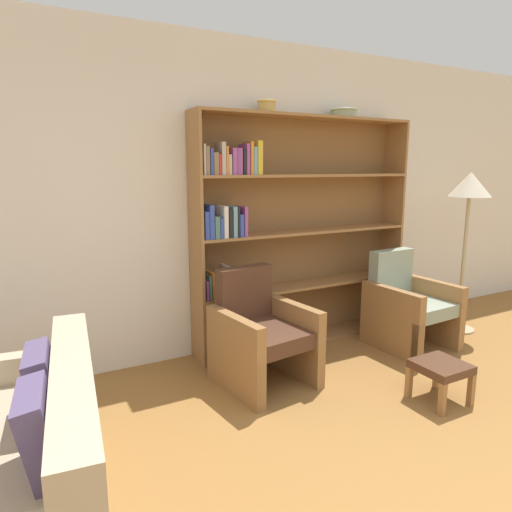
{
  "coord_description": "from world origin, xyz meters",
  "views": [
    {
      "loc": [
        -1.85,
        -0.92,
        1.66
      ],
      "look_at": [
        -0.13,
        2.28,
        0.95
      ],
      "focal_mm": 32.0,
      "sensor_mm": 36.0,
      "label": 1
    }
  ],
  "objects_px": {
    "bookshelf": "(287,235)",
    "bowl_stoneware": "(267,106)",
    "floor_lamp": "(469,194)",
    "footstool": "(441,370)",
    "armchair_leather": "(261,334)",
    "armchair_cushioned": "(408,305)",
    "bowl_terracotta": "(344,113)"
  },
  "relations": [
    {
      "from": "bookshelf",
      "to": "bowl_stoneware",
      "type": "height_order",
      "value": "bowl_stoneware"
    },
    {
      "from": "floor_lamp",
      "to": "footstool",
      "type": "relative_size",
      "value": 4.81
    },
    {
      "from": "armchair_leather",
      "to": "footstool",
      "type": "relative_size",
      "value": 2.62
    },
    {
      "from": "armchair_cushioned",
      "to": "floor_lamp",
      "type": "distance_m",
      "value": 1.28
    },
    {
      "from": "bowl_stoneware",
      "to": "bowl_terracotta",
      "type": "relative_size",
      "value": 0.67
    },
    {
      "from": "armchair_leather",
      "to": "floor_lamp",
      "type": "xyz_separation_m",
      "value": [
        2.36,
        0.03,
        1.01
      ]
    },
    {
      "from": "bookshelf",
      "to": "floor_lamp",
      "type": "xyz_separation_m",
      "value": [
        1.76,
        -0.56,
        0.35
      ]
    },
    {
      "from": "bookshelf",
      "to": "floor_lamp",
      "type": "distance_m",
      "value": 1.88
    },
    {
      "from": "bowl_terracotta",
      "to": "armchair_cushioned",
      "type": "xyz_separation_m",
      "value": [
        0.38,
        -0.57,
        -1.77
      ]
    },
    {
      "from": "bookshelf",
      "to": "armchair_cushioned",
      "type": "height_order",
      "value": "bookshelf"
    },
    {
      "from": "bowl_stoneware",
      "to": "armchair_leather",
      "type": "height_order",
      "value": "bowl_stoneware"
    },
    {
      "from": "armchair_cushioned",
      "to": "floor_lamp",
      "type": "height_order",
      "value": "floor_lamp"
    },
    {
      "from": "floor_lamp",
      "to": "bowl_terracotta",
      "type": "bearing_deg",
      "value": 155.3
    },
    {
      "from": "bowl_terracotta",
      "to": "armchair_cushioned",
      "type": "distance_m",
      "value": 1.9
    },
    {
      "from": "bookshelf",
      "to": "footstool",
      "type": "relative_size",
      "value": 6.58
    },
    {
      "from": "floor_lamp",
      "to": "footstool",
      "type": "height_order",
      "value": "floor_lamp"
    },
    {
      "from": "bookshelf",
      "to": "armchair_leather",
      "type": "distance_m",
      "value": 1.07
    },
    {
      "from": "bowl_stoneware",
      "to": "armchair_cushioned",
      "type": "distance_m",
      "value": 2.23
    },
    {
      "from": "bowl_stoneware",
      "to": "armchair_cushioned",
      "type": "height_order",
      "value": "bowl_stoneware"
    },
    {
      "from": "bookshelf",
      "to": "footstool",
      "type": "distance_m",
      "value": 1.74
    },
    {
      "from": "bowl_terracotta",
      "to": "floor_lamp",
      "type": "bearing_deg",
      "value": -24.7
    },
    {
      "from": "bowl_terracotta",
      "to": "footstool",
      "type": "bearing_deg",
      "value": -98.76
    },
    {
      "from": "bookshelf",
      "to": "armchair_cushioned",
      "type": "bearing_deg",
      "value": -31.29
    },
    {
      "from": "floor_lamp",
      "to": "footstool",
      "type": "bearing_deg",
      "value": -146.22
    },
    {
      "from": "footstool",
      "to": "bookshelf",
      "type": "bearing_deg",
      "value": 104.0
    },
    {
      "from": "bookshelf",
      "to": "bowl_terracotta",
      "type": "bearing_deg",
      "value": -2.44
    },
    {
      "from": "bowl_terracotta",
      "to": "armchair_leather",
      "type": "xyz_separation_m",
      "value": [
        -1.2,
        -0.57,
        -1.77
      ]
    },
    {
      "from": "bowl_terracotta",
      "to": "bowl_stoneware",
      "type": "bearing_deg",
      "value": 180.0
    },
    {
      "from": "armchair_leather",
      "to": "footstool",
      "type": "xyz_separation_m",
      "value": [
        0.97,
        -0.9,
        -0.15
      ]
    },
    {
      "from": "bowl_stoneware",
      "to": "bowl_terracotta",
      "type": "xyz_separation_m",
      "value": [
        0.83,
        0.0,
        -0.01
      ]
    },
    {
      "from": "bowl_stoneware",
      "to": "floor_lamp",
      "type": "xyz_separation_m",
      "value": [
        1.99,
        -0.54,
        -0.78
      ]
    },
    {
      "from": "bookshelf",
      "to": "bowl_terracotta",
      "type": "xyz_separation_m",
      "value": [
        0.6,
        -0.03,
        1.11
      ]
    }
  ]
}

